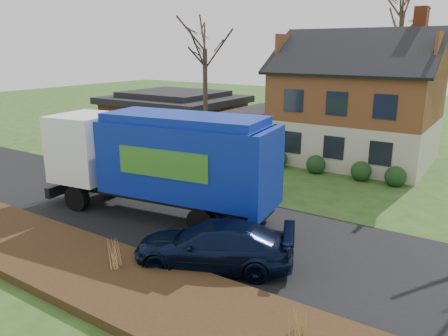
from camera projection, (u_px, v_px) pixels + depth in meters
The scene contains 11 objects.
ground at pixel (198, 223), 18.04m from camera, with size 120.00×120.00×0.00m, color #2A4517.
road at pixel (198, 222), 18.03m from camera, with size 80.00×7.00×0.02m, color black.
mulch_verge at pixel (97, 273), 13.74m from camera, with size 80.00×3.50×0.30m, color black.
main_house at pixel (349, 96), 27.34m from camera, with size 12.95×8.95×9.26m.
ranch_house at pixel (175, 115), 34.38m from camera, with size 9.80×8.20×3.70m.
garbage_truck at pixel (162, 158), 18.16m from camera, with size 10.64×4.16×4.44m.
silver_sedan at pixel (237, 176), 22.18m from camera, with size 1.48×4.24×1.40m, color #9A9CA1.
navy_wagon at pixel (213, 245), 14.25m from camera, with size 2.13×5.24×1.52m, color black.
tree_front_west at pixel (205, 31), 26.30m from camera, with size 3.24×3.24×9.63m.
grass_clump_mid at pixel (116, 252), 13.67m from camera, with size 0.37×0.30×1.03m.
grass_clump_east at pixel (298, 320), 10.32m from camera, with size 0.38×0.31×0.95m.
Camera 1 is at (10.16, -13.39, 7.00)m, focal length 35.00 mm.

